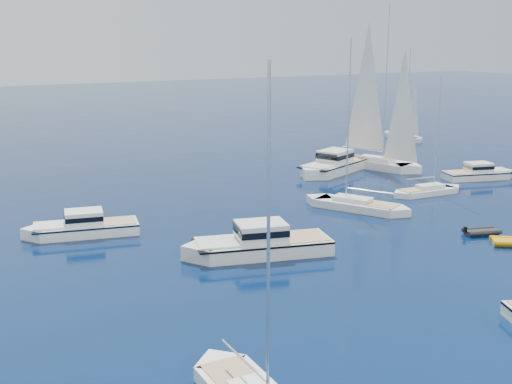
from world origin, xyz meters
The scene contains 10 objects.
ground centered at (0.00, 0.00, 0.00)m, with size 400.00×400.00×0.00m, color #08224D.
motor_cruiser_centre centered at (-8.61, 15.21, 0.00)m, with size 3.65×11.94×3.13m, color silver, non-canonical shape.
motor_cruiser_far_r centered at (26.28, 26.30, 0.00)m, with size 2.77×9.04×2.37m, color white, non-canonical shape.
motor_cruiser_far_l centered at (-18.69, 26.41, 0.00)m, with size 3.03×9.89×2.60m, color white, non-canonical shape.
motor_cruiser_distant centered at (13.98, 37.29, 0.00)m, with size 3.90×12.75×3.35m, color white, non-canonical shape.
sailboat_mid_r centered at (5.81, 22.18, 0.00)m, with size 2.87×11.04×16.23m, color silver, non-canonical shape.
sailboat_centre centered at (15.84, 23.51, 0.00)m, with size 2.28×8.79×12.92m, color white, non-canonical shape.
sailboat_sails_r centered at (19.96, 37.48, 0.00)m, with size 3.58×13.78×20.26m, color white, non-canonical shape.
sailboat_sails_far centered at (38.56, 53.26, 0.00)m, with size 2.58×9.92×14.58m, color white, non-canonical shape.
tender_grey_near centered at (9.80, 10.80, 0.00)m, with size 1.70×2.98×0.95m, color black, non-canonical shape.
Camera 1 is at (-31.21, -25.33, 15.78)m, focal length 46.32 mm.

